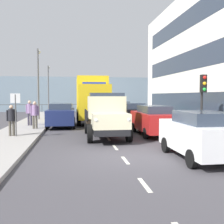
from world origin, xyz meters
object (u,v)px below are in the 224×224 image
(car_teal_kerbside_3, at_px, (121,110))
(pedestrian_strolling, at_px, (35,113))
(car_navy_oppositeside_0, at_px, (61,115))
(traffic_light_near, at_px, (203,92))
(car_red_kerbside_1, at_px, (153,120))
(lamp_post_promenade, at_px, (38,77))
(street_sign, at_px, (16,107))
(car_white_kerbside_near, at_px, (200,134))
(lorry_cargo_yellow, at_px, (92,98))
(car_black_kerbside_2, at_px, (133,113))
(lamp_post_far, at_px, (48,84))
(pedestrian_couple_b, at_px, (12,118))
(pedestrian_by_lamp, at_px, (30,111))
(truck_vintage_cream, at_px, (106,116))

(car_teal_kerbside_3, xyz_separation_m, pedestrian_strolling, (7.04, 8.03, 0.30))
(car_navy_oppositeside_0, distance_m, traffic_light_near, 10.24)
(car_red_kerbside_1, height_order, traffic_light_near, traffic_light_near)
(lamp_post_promenade, height_order, street_sign, lamp_post_promenade)
(car_white_kerbside_near, relative_size, street_sign, 1.70)
(car_white_kerbside_near, height_order, street_sign, street_sign)
(car_teal_kerbside_3, relative_size, car_navy_oppositeside_0, 0.93)
(car_white_kerbside_near, bearing_deg, pedestrian_strolling, -50.81)
(pedestrian_strolling, bearing_deg, lorry_cargo_yellow, -127.84)
(pedestrian_strolling, bearing_deg, lamp_post_promenade, -84.59)
(car_black_kerbside_2, height_order, lamp_post_far, lamp_post_far)
(car_red_kerbside_1, distance_m, traffic_light_near, 3.24)
(lorry_cargo_yellow, relative_size, pedestrian_couple_b, 5.01)
(lorry_cargo_yellow, relative_size, pedestrian_by_lamp, 4.58)
(car_navy_oppositeside_0, relative_size, street_sign, 2.00)
(car_black_kerbside_2, height_order, car_teal_kerbside_3, same)
(pedestrian_strolling, height_order, traffic_light_near, traffic_light_near)
(pedestrian_strolling, bearing_deg, pedestrian_by_lamp, -71.73)
(pedestrian_strolling, distance_m, street_sign, 3.26)
(lamp_post_promenade, relative_size, street_sign, 2.82)
(truck_vintage_cream, bearing_deg, car_navy_oppositeside_0, -64.54)
(street_sign, bearing_deg, pedestrian_by_lamp, -88.59)
(lamp_post_promenade, distance_m, street_sign, 10.52)
(car_navy_oppositeside_0, height_order, lamp_post_promenade, lamp_post_promenade)
(lamp_post_promenade, distance_m, lamp_post_far, 10.50)
(car_teal_kerbside_3, relative_size, pedestrian_couple_b, 2.56)
(pedestrian_by_lamp, xyz_separation_m, street_sign, (-0.13, 5.10, 0.47))
(lamp_post_promenade, xyz_separation_m, street_sign, (-0.16, 10.27, -2.25))
(lorry_cargo_yellow, distance_m, car_navy_oppositeside_0, 4.17)
(truck_vintage_cream, xyz_separation_m, street_sign, (4.75, -0.39, 0.50))
(car_navy_oppositeside_0, height_order, pedestrian_couple_b, pedestrian_couple_b)
(truck_vintage_cream, relative_size, street_sign, 2.51)
(truck_vintage_cream, bearing_deg, car_black_kerbside_2, -114.67)
(car_white_kerbside_near, xyz_separation_m, pedestrian_by_lamp, (7.68, -10.56, 0.32))
(car_red_kerbside_1, height_order, street_sign, street_sign)
(car_white_kerbside_near, height_order, car_red_kerbside_1, same)
(car_teal_kerbside_3, height_order, lamp_post_far, lamp_post_far)
(pedestrian_couple_b, bearing_deg, lamp_post_promenade, -90.50)
(car_white_kerbside_near, bearing_deg, car_red_kerbside_1, -90.00)
(car_black_kerbside_2, bearing_deg, pedestrian_by_lamp, 4.55)
(lamp_post_far, bearing_deg, pedestrian_by_lamp, 90.56)
(car_black_kerbside_2, xyz_separation_m, traffic_light_near, (-2.02, 7.35, 1.58))
(street_sign, bearing_deg, car_white_kerbside_near, 144.13)
(car_teal_kerbside_3, bearing_deg, traffic_light_near, 98.93)
(traffic_light_near, height_order, lamp_post_far, lamp_post_far)
(pedestrian_couple_b, bearing_deg, lamp_post_far, -89.92)
(car_red_kerbside_1, height_order, pedestrian_by_lamp, pedestrian_by_lamp)
(pedestrian_strolling, bearing_deg, car_navy_oppositeside_0, -128.42)
(lamp_post_far, bearing_deg, car_white_kerbside_near, 106.62)
(car_red_kerbside_1, bearing_deg, car_navy_oppositeside_0, -41.50)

